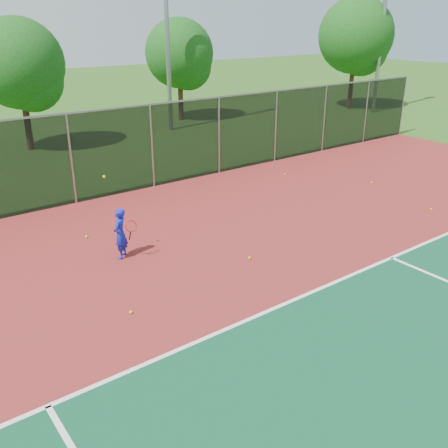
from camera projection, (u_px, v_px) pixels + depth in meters
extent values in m
cube|color=maroon|center=(374.00, 298.00, 11.16)|extent=(30.00, 20.00, 0.02)
cube|color=white|center=(392.00, 258.00, 13.00)|extent=(22.00, 0.10, 0.00)
cube|color=black|center=(152.00, 147.00, 17.99)|extent=(30.00, 0.04, 3.00)
cube|color=gray|center=(149.00, 104.00, 17.42)|extent=(30.00, 0.06, 0.06)
imported|color=#131EB6|center=(120.00, 233.00, 12.80)|extent=(0.58, 0.58, 1.35)
cylinder|color=black|center=(130.00, 236.00, 12.70)|extent=(0.03, 0.15, 0.27)
torus|color=#A51414|center=(131.00, 226.00, 12.51)|extent=(0.30, 0.13, 0.29)
sphere|color=yellow|center=(104.00, 177.00, 12.14)|extent=(0.07, 0.07, 0.07)
sphere|color=yellow|center=(131.00, 312.00, 10.55)|extent=(0.07, 0.07, 0.07)
sphere|color=yellow|center=(250.00, 258.00, 12.93)|extent=(0.07, 0.07, 0.07)
sphere|color=yellow|center=(431.00, 209.00, 16.24)|extent=(0.07, 0.07, 0.07)
sphere|color=yellow|center=(285.00, 175.00, 19.82)|extent=(0.07, 0.07, 0.07)
sphere|color=yellow|center=(86.00, 237.00, 14.19)|extent=(0.07, 0.07, 0.07)
sphere|color=yellow|center=(372.00, 183.00, 18.83)|extent=(0.07, 0.07, 0.07)
cylinder|color=gray|center=(166.00, 2.00, 25.57)|extent=(0.24, 0.24, 13.18)
cylinder|color=gray|center=(385.00, 4.00, 30.68)|extent=(0.24, 0.24, 13.18)
cylinder|color=#341D12|center=(28.00, 126.00, 23.42)|extent=(0.30, 0.30, 2.28)
sphere|color=#134714|center=(19.00, 64.00, 22.35)|extent=(4.05, 4.05, 4.05)
sphere|color=#134714|center=(32.00, 81.00, 22.64)|extent=(2.79, 2.79, 2.79)
cylinder|color=#341D12|center=(181.00, 101.00, 30.39)|extent=(0.30, 0.30, 2.26)
sphere|color=#134714|center=(179.00, 53.00, 29.33)|extent=(4.03, 4.03, 4.03)
sphere|color=#134714|center=(188.00, 67.00, 29.62)|extent=(2.77, 2.77, 2.77)
cylinder|color=#341D12|center=(351.00, 88.00, 34.12)|extent=(0.30, 0.30, 2.76)
sphere|color=#134714|center=(356.00, 35.00, 32.83)|extent=(4.91, 4.91, 4.91)
sphere|color=#134714|center=(362.00, 50.00, 33.18)|extent=(3.38, 3.38, 3.38)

